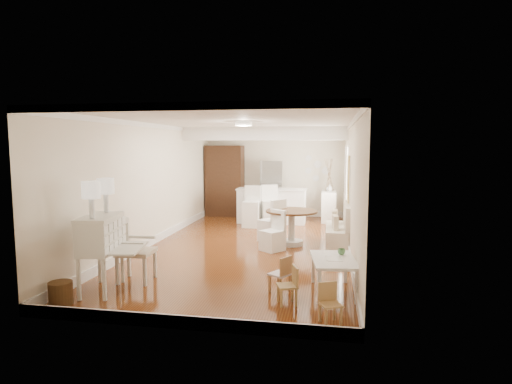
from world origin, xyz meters
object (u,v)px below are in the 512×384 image
(kids_chair_c, at_px, (331,304))
(fridge, at_px, (282,190))
(slip_chair_far, at_px, (272,220))
(pantry_cabinet, at_px, (225,181))
(slip_chair_near, at_px, (272,231))
(bar_stool_left, at_px, (251,207))
(wicker_basket, at_px, (61,293))
(dining_table, at_px, (292,228))
(bar_stool_right, at_px, (271,206))
(kids_chair_a, at_px, (287,285))
(gustavian_armchair, at_px, (136,251))
(kids_chair_b, at_px, (280,273))
(sideboard, at_px, (329,206))
(kids_table, at_px, (333,276))
(secretary_bureau, at_px, (101,253))
(breakfast_counter, at_px, (272,206))

(kids_chair_c, distance_m, fridge, 8.32)
(slip_chair_far, relative_size, pantry_cabinet, 0.45)
(slip_chair_near, relative_size, bar_stool_left, 0.76)
(wicker_basket, height_order, dining_table, dining_table)
(dining_table, xyz_separation_m, bar_stool_right, (-0.80, 2.20, 0.18))
(kids_chair_a, xyz_separation_m, pantry_cabinet, (-2.84, 7.60, 0.87))
(gustavian_armchair, height_order, kids_chair_b, gustavian_armchair)
(dining_table, bearing_deg, kids_chair_c, -78.20)
(fridge, distance_m, sideboard, 1.61)
(dining_table, distance_m, pantry_cabinet, 4.67)
(dining_table, relative_size, bar_stool_right, 1.01)
(kids_table, relative_size, slip_chair_far, 1.06)
(kids_chair_a, xyz_separation_m, kids_chair_b, (-0.17, 0.52, 0.01))
(slip_chair_near, bearing_deg, gustavian_armchair, -89.89)
(secretary_bureau, relative_size, slip_chair_far, 1.18)
(wicker_basket, relative_size, sideboard, 0.35)
(bar_stool_right, bearing_deg, wicker_basket, -126.05)
(slip_chair_far, bearing_deg, secretary_bureau, 5.62)
(wicker_basket, xyz_separation_m, bar_stool_right, (2.13, 6.53, 0.42))
(wicker_basket, relative_size, pantry_cabinet, 0.15)
(sideboard, bearing_deg, gustavian_armchair, -116.55)
(dining_table, height_order, fridge, fridge)
(kids_chair_b, bearing_deg, kids_chair_a, 49.43)
(bar_stool_left, distance_m, fridge, 1.94)
(slip_chair_near, distance_m, bar_stool_right, 2.85)
(kids_chair_a, relative_size, fridge, 0.32)
(secretary_bureau, distance_m, bar_stool_left, 5.86)
(slip_chair_far, relative_size, breakfast_counter, 0.50)
(bar_stool_right, bearing_deg, gustavian_armchair, -124.10)
(breakfast_counter, bearing_deg, kids_chair_c, -76.08)
(slip_chair_near, bearing_deg, kids_chair_a, -39.97)
(kids_chair_c, bearing_deg, kids_chair_b, 102.23)
(kids_table, xyz_separation_m, dining_table, (-0.95, 3.12, 0.13))
(kids_chair_b, distance_m, sideboard, 6.63)
(slip_chair_near, xyz_separation_m, slip_chair_far, (-0.15, 0.93, 0.07))
(kids_chair_c, height_order, dining_table, dining_table)
(secretary_bureau, xyz_separation_m, breakfast_counter, (1.80, 6.45, -0.09))
(wicker_basket, xyz_separation_m, kids_chair_c, (3.84, -0.00, 0.10))
(gustavian_armchair, height_order, kids_chair_a, gustavian_armchair)
(kids_table, distance_m, bar_stool_left, 5.63)
(breakfast_counter, height_order, bar_stool_right, bar_stool_right)
(kids_chair_a, height_order, bar_stool_right, bar_stool_right)
(kids_chair_b, distance_m, kids_chair_c, 1.35)
(secretary_bureau, distance_m, gustavian_armchair, 0.65)
(sideboard, bearing_deg, bar_stool_right, -145.14)
(dining_table, relative_size, slip_chair_far, 1.16)
(secretary_bureau, relative_size, sideboard, 1.26)
(bar_stool_right, relative_size, sideboard, 1.23)
(wicker_basket, distance_m, sideboard, 8.56)
(pantry_cabinet, bearing_deg, sideboard, -8.25)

